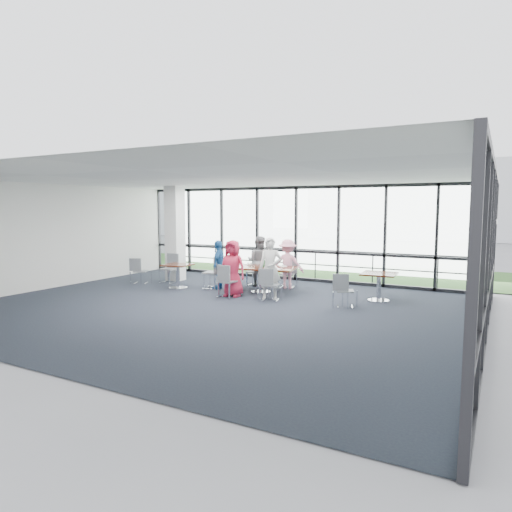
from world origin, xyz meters
The scene contains 44 objects.
floor centered at (0.00, 0.00, -0.01)m, with size 12.00×10.00×0.02m, color #1D202D.
ceiling centered at (0.00, 0.00, 3.20)m, with size 12.00×10.00×0.04m, color silver.
wall_left centered at (-6.00, 0.00, 1.60)m, with size 0.10×10.00×3.20m, color silver.
wall_front centered at (0.00, -5.00, 1.60)m, with size 12.00×0.10×3.20m, color silver.
curtain_wall_back centered at (0.00, 5.00, 1.60)m, with size 12.00×0.10×3.20m, color white.
curtain_wall_right centered at (6.00, 0.00, 1.60)m, with size 0.10×10.00×3.20m, color white.
exit_door centered at (6.00, 3.75, 1.05)m, with size 0.12×1.60×2.10m, color black.
structural_column centered at (-3.60, 3.00, 1.60)m, with size 0.50×0.50×3.20m, color white.
apron centered at (0.00, 10.00, -0.02)m, with size 80.00×70.00×0.02m, color gray.
grass_strip centered at (0.00, 8.00, 0.01)m, with size 80.00×5.00×0.01m, color #2C5924.
hangar_main centered at (4.00, 32.00, 3.00)m, with size 24.00×10.00×6.00m, color silver.
hangar_aux centered at (-18.00, 28.00, 2.00)m, with size 10.00×6.00×4.00m, color silver.
guard_rail centered at (0.00, 5.60, 0.50)m, with size 0.06×0.06×12.00m, color #2D2D33.
main_table centered at (0.03, 2.39, 0.64)m, with size 2.18×1.37×0.75m.
side_table_left centered at (-2.53, 1.76, 0.62)m, with size 0.84×0.84×0.75m.
side_table_right centered at (3.38, 2.77, 0.64)m, with size 0.93×0.93×0.75m.
diner_near_left centered at (-0.38, 1.47, 0.79)m, with size 0.77×0.50×1.58m, color #B1203C.
diner_near_right centered at (0.73, 1.60, 0.84)m, with size 0.61×0.45×1.68m, color silver.
diner_far_left centered at (-0.51, 3.28, 0.79)m, with size 0.77×0.48×1.59m, color slate.
diner_far_right centered at (0.46, 3.35, 0.76)m, with size 0.98×0.50×1.51m, color pink.
diner_end centered at (-1.37, 2.29, 0.75)m, with size 0.87×0.48×1.49m, color #1E5695.
chair_main_nl centered at (-0.43, 1.25, 0.45)m, with size 0.44×0.44×0.90m, color slate, non-canonical shape.
chair_main_nr centered at (0.84, 1.42, 0.43)m, with size 0.42×0.42×0.85m, color slate, non-canonical shape.
chair_main_fl centered at (-0.66, 3.30, 0.45)m, with size 0.44×0.44×0.90m, color slate, non-canonical shape.
chair_main_fr centered at (0.39, 3.46, 0.42)m, with size 0.41×0.41×0.84m, color slate, non-canonical shape.
chair_main_end centered at (-1.58, 2.23, 0.49)m, with size 0.48×0.48×0.98m, color slate, non-canonical shape.
chair_spare_la centered at (-4.14, 1.87, 0.41)m, with size 0.40×0.40×0.82m, color slate, non-canonical shape.
chair_spare_lb centered at (-3.44, 2.43, 0.47)m, with size 0.46×0.46×0.93m, color slate, non-canonical shape.
chair_spare_r centered at (2.83, 1.58, 0.42)m, with size 0.41×0.41×0.83m, color slate, non-canonical shape.
plate_nl centered at (-0.46, 1.94, 0.76)m, with size 0.29×0.29×0.01m, color white.
plate_nr centered at (0.67, 2.12, 0.76)m, with size 0.28×0.28×0.01m, color white.
plate_fl centered at (-0.59, 2.73, 0.76)m, with size 0.24×0.24×0.01m, color white.
plate_fr centered at (0.55, 2.79, 0.76)m, with size 0.25×0.25×0.01m, color white.
plate_end centered at (-0.78, 2.23, 0.76)m, with size 0.24×0.24×0.01m, color white.
tumbler_a centered at (-0.15, 2.12, 0.82)m, with size 0.07×0.07×0.15m, color white.
tumbler_b centered at (0.34, 2.20, 0.81)m, with size 0.06×0.06×0.13m, color white.
tumbler_c centered at (0.10, 2.65, 0.82)m, with size 0.07×0.07×0.13m, color white.
tumbler_d centered at (-0.69, 2.10, 0.82)m, with size 0.07×0.07×0.13m, color white.
menu_a centered at (-0.12, 1.96, 0.75)m, with size 0.28×0.20×0.00m, color silver.
menu_b centered at (0.98, 2.18, 0.75)m, with size 0.30×0.21×0.00m, color silver.
menu_c centered at (0.14, 2.83, 0.75)m, with size 0.31×0.22×0.00m, color silver.
condiment_caddy centered at (0.08, 2.48, 0.77)m, with size 0.10×0.07×0.04m, color black.
ketchup_bottle centered at (0.06, 2.39, 0.84)m, with size 0.06×0.06×0.18m, color #B60012.
green_bottle centered at (0.09, 2.46, 0.85)m, with size 0.05×0.05×0.20m, color #28762E.
Camera 1 is at (6.21, -9.29, 2.46)m, focal length 32.00 mm.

